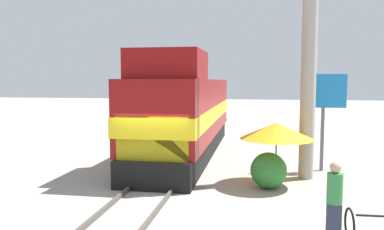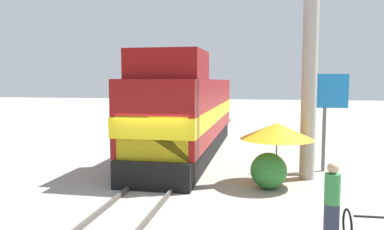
% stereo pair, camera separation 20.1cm
% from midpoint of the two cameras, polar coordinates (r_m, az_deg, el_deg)
% --- Properties ---
extents(ground_plane, '(120.00, 120.00, 0.00)m').
position_cam_midpoint_polar(ground_plane, '(13.20, -5.70, -10.44)').
color(ground_plane, gray).
extents(rail_near, '(0.08, 42.94, 0.15)m').
position_cam_midpoint_polar(rail_near, '(13.39, -8.71, -9.92)').
color(rail_near, '#4C4742').
rests_on(rail_near, ground_plane).
extents(rail_far, '(0.08, 42.94, 0.15)m').
position_cam_midpoint_polar(rail_far, '(13.02, -2.60, -10.31)').
color(rail_far, '#4C4742').
rests_on(rail_far, ground_plane).
extents(locomotive, '(2.90, 13.03, 4.70)m').
position_cam_midpoint_polar(locomotive, '(17.80, -1.34, 0.08)').
color(locomotive, black).
rests_on(locomotive, ground_plane).
extents(utility_pole, '(1.80, 0.54, 10.49)m').
position_cam_midpoint_polar(utility_pole, '(14.19, 17.10, 11.95)').
color(utility_pole, '#9E998E').
rests_on(utility_pole, ground_plane).
extents(vendor_umbrella, '(2.48, 2.48, 2.15)m').
position_cam_midpoint_polar(vendor_umbrella, '(13.03, 12.33, -2.36)').
color(vendor_umbrella, '#4C4C4C').
rests_on(vendor_umbrella, ground_plane).
extents(billboard_sign, '(1.72, 0.12, 3.83)m').
position_cam_midpoint_polar(billboard_sign, '(15.51, 19.03, 2.32)').
color(billboard_sign, '#595959').
rests_on(billboard_sign, ground_plane).
extents(shrub_cluster, '(1.20, 1.20, 1.20)m').
position_cam_midpoint_polar(shrub_cluster, '(12.76, 11.13, -8.29)').
color(shrub_cluster, '#2D722D').
rests_on(shrub_cluster, ground_plane).
extents(person_bystander, '(0.34, 0.34, 1.79)m').
position_cam_midpoint_polar(person_bystander, '(8.99, 20.28, -11.78)').
color(person_bystander, '#2D3347').
rests_on(person_bystander, ground_plane).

